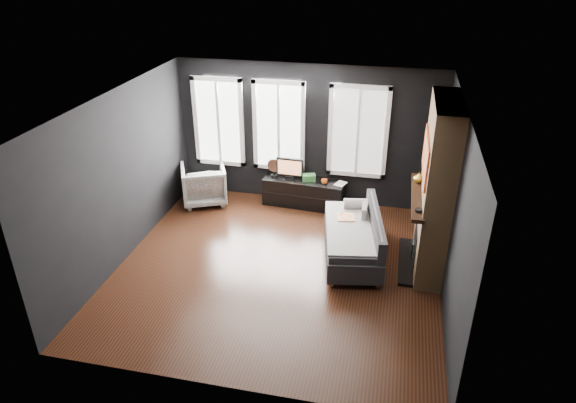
% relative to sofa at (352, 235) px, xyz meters
% --- Properties ---
extents(floor, '(5.00, 5.00, 0.00)m').
position_rel_sofa_xyz_m(floor, '(-1.10, -0.60, -0.40)').
color(floor, black).
rests_on(floor, ground).
extents(ceiling, '(5.00, 5.00, 0.00)m').
position_rel_sofa_xyz_m(ceiling, '(-1.10, -0.60, 2.30)').
color(ceiling, white).
rests_on(ceiling, ground).
extents(wall_back, '(5.00, 0.02, 2.70)m').
position_rel_sofa_xyz_m(wall_back, '(-1.10, 1.90, 0.95)').
color(wall_back, black).
rests_on(wall_back, ground).
extents(wall_left, '(0.02, 5.00, 2.70)m').
position_rel_sofa_xyz_m(wall_left, '(-3.60, -0.60, 0.95)').
color(wall_left, black).
rests_on(wall_left, ground).
extents(wall_right, '(0.02, 5.00, 2.70)m').
position_rel_sofa_xyz_m(wall_right, '(1.40, -0.60, 0.95)').
color(wall_right, black).
rests_on(wall_right, ground).
extents(windows, '(4.00, 0.16, 1.76)m').
position_rel_sofa_xyz_m(windows, '(-1.55, 1.86, 1.98)').
color(windows, white).
rests_on(windows, wall_back).
extents(fireplace, '(0.70, 1.62, 2.70)m').
position_rel_sofa_xyz_m(fireplace, '(1.20, 0.00, 0.95)').
color(fireplace, '#93724C').
rests_on(fireplace, floor).
extents(sofa, '(1.24, 2.01, 0.81)m').
position_rel_sofa_xyz_m(sofa, '(0.00, 0.00, 0.00)').
color(sofa, '#242426').
rests_on(sofa, floor).
extents(stripe_pillow, '(0.09, 0.34, 0.33)m').
position_rel_sofa_xyz_m(stripe_pillow, '(0.14, 0.40, 0.18)').
color(stripe_pillow, gray).
rests_on(stripe_pillow, sofa).
extents(armchair, '(1.07, 1.04, 0.85)m').
position_rel_sofa_xyz_m(armchair, '(-3.05, 1.35, 0.02)').
color(armchair, silver).
rests_on(armchair, floor).
extents(media_console, '(1.60, 0.60, 0.54)m').
position_rel_sofa_xyz_m(media_console, '(-1.11, 1.64, -0.14)').
color(media_console, black).
rests_on(media_console, floor).
extents(monitor, '(0.53, 0.13, 0.47)m').
position_rel_sofa_xyz_m(monitor, '(-1.39, 1.64, 0.37)').
color(monitor, black).
rests_on(monitor, media_console).
extents(desk_fan, '(0.31, 0.31, 0.38)m').
position_rel_sofa_xyz_m(desk_fan, '(-1.71, 1.67, 0.32)').
color(desk_fan, gray).
rests_on(desk_fan, media_console).
extents(mug, '(0.13, 0.10, 0.12)m').
position_rel_sofa_xyz_m(mug, '(-0.70, 1.55, 0.19)').
color(mug, '#DA5816').
rests_on(mug, media_console).
extents(book, '(0.17, 0.08, 0.25)m').
position_rel_sofa_xyz_m(book, '(-0.48, 1.61, 0.26)').
color(book, '#BFAA93').
rests_on(book, media_console).
extents(storage_box, '(0.28, 0.22, 0.13)m').
position_rel_sofa_xyz_m(storage_box, '(-1.01, 1.61, 0.20)').
color(storage_box, '#2F6C30').
rests_on(storage_box, media_console).
extents(mantel_vase, '(0.19, 0.20, 0.16)m').
position_rel_sofa_xyz_m(mantel_vase, '(0.95, 0.45, 0.91)').
color(mantel_vase, yellow).
rests_on(mantel_vase, fireplace).
extents(mantel_clock, '(0.13, 0.13, 0.04)m').
position_rel_sofa_xyz_m(mantel_clock, '(0.95, -0.55, 0.85)').
color(mantel_clock, black).
rests_on(mantel_clock, fireplace).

